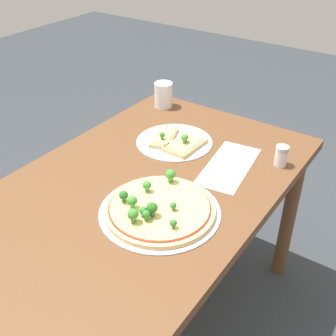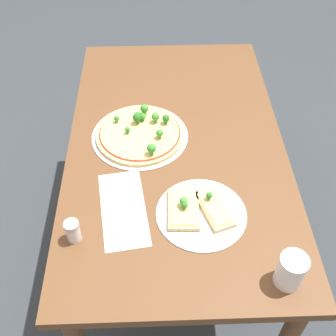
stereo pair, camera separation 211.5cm
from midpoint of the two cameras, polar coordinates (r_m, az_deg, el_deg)
ground_plane at (r=1.71m, az=16.36°, el=-35.94°), size 8.00×8.00×0.00m
dining_table at (r=1.12m, az=23.99°, el=-31.21°), size 1.38×0.81×0.70m
pizza_tray_whole at (r=0.99m, az=17.08°, el=-29.44°), size 0.37×0.37×0.07m
pizza_tray_slice at (r=1.06m, az=38.26°, el=-45.78°), size 0.29×0.29×0.06m
drinking_cup at (r=1.20m, az=61.35°, el=-48.66°), size 0.08×0.08×0.11m
condiment_shaker at (r=0.95m, az=8.27°, el=-58.48°), size 0.05×0.05×0.08m
paper_menu at (r=0.98m, az=19.62°, el=-49.93°), size 0.34×0.19×0.00m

